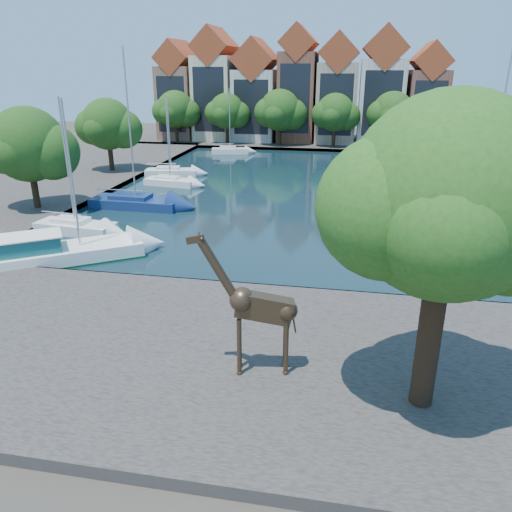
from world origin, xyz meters
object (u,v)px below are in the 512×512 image
(sailboat_left_a, at_px, (75,225))
(plane_tree, at_px, (452,205))
(motorsailer, at_px, (56,251))
(giraffe_statue, at_px, (256,307))

(sailboat_left_a, bearing_deg, plane_tree, -36.06)
(motorsailer, height_order, sailboat_left_a, motorsailer)
(plane_tree, relative_size, giraffe_statue, 1.89)
(plane_tree, height_order, motorsailer, plane_tree)
(sailboat_left_a, bearing_deg, motorsailer, -71.57)
(plane_tree, bearing_deg, sailboat_left_a, 143.94)
(plane_tree, bearing_deg, motorsailer, 152.44)
(plane_tree, xyz_separation_m, giraffe_statue, (-6.19, 0.83, -4.42))
(plane_tree, distance_m, giraffe_statue, 7.65)
(giraffe_statue, height_order, sailboat_left_a, sailboat_left_a)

